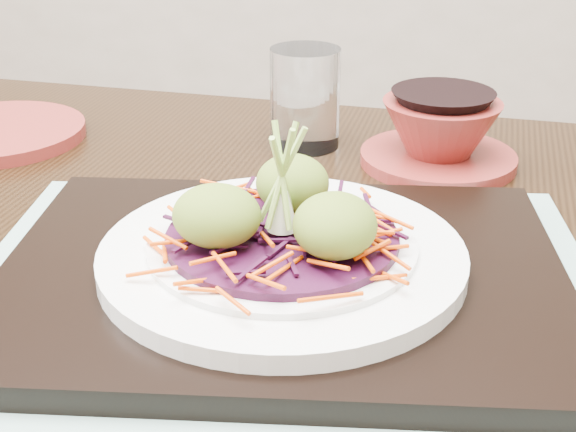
% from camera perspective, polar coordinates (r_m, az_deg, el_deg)
% --- Properties ---
extents(dining_table, '(1.15, 0.81, 0.69)m').
position_cam_1_polar(dining_table, '(0.60, 0.46, -11.30)').
color(dining_table, black).
rests_on(dining_table, ground).
extents(placemat, '(0.45, 0.37, 0.00)m').
position_cam_1_polar(placemat, '(0.52, -0.41, -5.20)').
color(placemat, '#86AD9E').
rests_on(placemat, dining_table).
extents(serving_tray, '(0.39, 0.31, 0.02)m').
position_cam_1_polar(serving_tray, '(0.52, -0.41, -4.26)').
color(serving_tray, black).
rests_on(serving_tray, placemat).
extents(white_plate, '(0.23, 0.23, 0.02)m').
position_cam_1_polar(white_plate, '(0.51, -0.41, -2.71)').
color(white_plate, white).
rests_on(white_plate, serving_tray).
extents(cabbage_bed, '(0.15, 0.15, 0.01)m').
position_cam_1_polar(cabbage_bed, '(0.51, -0.42, -1.53)').
color(cabbage_bed, '#340A27').
rests_on(cabbage_bed, white_plate).
extents(carrot_julienne, '(0.18, 0.18, 0.01)m').
position_cam_1_polar(carrot_julienne, '(0.50, -0.42, -0.80)').
color(carrot_julienne, '#D94303').
rests_on(carrot_julienne, cabbage_bed).
extents(guacamole_scoops, '(0.13, 0.11, 0.04)m').
position_cam_1_polar(guacamole_scoops, '(0.50, -0.44, 0.58)').
color(guacamole_scoops, '#5C7021').
rests_on(guacamole_scoops, cabbage_bed).
extents(scallion_garnish, '(0.05, 0.05, 0.08)m').
position_cam_1_polar(scallion_garnish, '(0.49, -0.43, 2.51)').
color(scallion_garnish, '#91BB4A').
rests_on(scallion_garnish, cabbage_bed).
extents(water_glass, '(0.08, 0.08, 0.09)m').
position_cam_1_polar(water_glass, '(0.76, 1.22, 8.37)').
color(water_glass, white).
rests_on(water_glass, dining_table).
extents(terracotta_bowl_set, '(0.16, 0.16, 0.06)m').
position_cam_1_polar(terracotta_bowl_set, '(0.73, 10.74, 5.59)').
color(terracotta_bowl_set, maroon).
rests_on(terracotta_bowl_set, dining_table).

